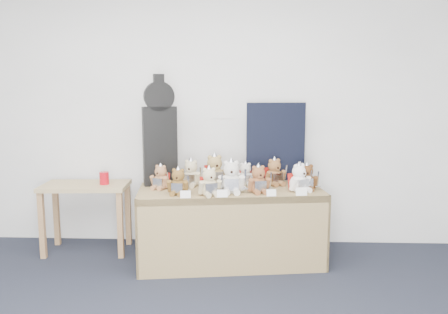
{
  "coord_description": "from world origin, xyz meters",
  "views": [
    {
      "loc": [
        0.67,
        -1.92,
        1.56
      ],
      "look_at": [
        0.51,
        1.84,
        0.99
      ],
      "focal_mm": 35.0,
      "sensor_mm": 36.0,
      "label": 1
    }
  ],
  "objects_px": {
    "teddy_back_centre_right": "(245,175)",
    "teddy_back_right": "(275,173)",
    "red_cup": "(104,178)",
    "teddy_back_centre_left": "(215,172)",
    "teddy_back_left": "(191,174)",
    "display_table": "(231,207)",
    "side_table": "(86,196)",
    "teddy_back_end": "(300,175)",
    "teddy_front_far_right": "(299,179)",
    "teddy_front_centre": "(231,178)",
    "teddy_front_far_left": "(178,183)",
    "teddy_front_right": "(259,180)",
    "teddy_front_left": "(209,183)",
    "teddy_front_end": "(307,178)",
    "guitar_case": "(160,132)",
    "teddy_back_far_left": "(161,178)"
  },
  "relations": [
    {
      "from": "teddy_back_left",
      "to": "teddy_front_far_left",
      "type": "bearing_deg",
      "value": -91.78
    },
    {
      "from": "guitar_case",
      "to": "teddy_back_right",
      "type": "height_order",
      "value": "guitar_case"
    },
    {
      "from": "teddy_back_centre_right",
      "to": "teddy_front_left",
      "type": "bearing_deg",
      "value": -126.67
    },
    {
      "from": "teddy_front_end",
      "to": "teddy_back_left",
      "type": "bearing_deg",
      "value": 174.62
    },
    {
      "from": "teddy_front_centre",
      "to": "red_cup",
      "type": "bearing_deg",
      "value": 159.82
    },
    {
      "from": "side_table",
      "to": "teddy_front_centre",
      "type": "distance_m",
      "value": 1.49
    },
    {
      "from": "teddy_back_far_left",
      "to": "teddy_back_left",
      "type": "bearing_deg",
      "value": 46.55
    },
    {
      "from": "red_cup",
      "to": "teddy_front_left",
      "type": "bearing_deg",
      "value": -23.26
    },
    {
      "from": "teddy_back_end",
      "to": "teddy_front_far_left",
      "type": "bearing_deg",
      "value": 161.02
    },
    {
      "from": "teddy_back_end",
      "to": "teddy_back_centre_left",
      "type": "bearing_deg",
      "value": 142.6
    },
    {
      "from": "teddy_front_far_left",
      "to": "teddy_back_centre_right",
      "type": "relative_size",
      "value": 1.06
    },
    {
      "from": "red_cup",
      "to": "teddy_back_far_left",
      "type": "bearing_deg",
      "value": -20.6
    },
    {
      "from": "side_table",
      "to": "teddy_front_far_right",
      "type": "bearing_deg",
      "value": -11.4
    },
    {
      "from": "display_table",
      "to": "teddy_front_left",
      "type": "relative_size",
      "value": 6.31
    },
    {
      "from": "side_table",
      "to": "display_table",
      "type": "bearing_deg",
      "value": -14.03
    },
    {
      "from": "teddy_back_left",
      "to": "side_table",
      "type": "bearing_deg",
      "value": -175.8
    },
    {
      "from": "side_table",
      "to": "guitar_case",
      "type": "distance_m",
      "value": 0.99
    },
    {
      "from": "teddy_back_far_left",
      "to": "teddy_back_end",
      "type": "bearing_deg",
      "value": 27.44
    },
    {
      "from": "teddy_front_left",
      "to": "teddy_front_right",
      "type": "height_order",
      "value": "same"
    },
    {
      "from": "teddy_back_left",
      "to": "display_table",
      "type": "bearing_deg",
      "value": -14.74
    },
    {
      "from": "teddy_front_centre",
      "to": "teddy_back_far_left",
      "type": "height_order",
      "value": "teddy_front_centre"
    },
    {
      "from": "side_table",
      "to": "teddy_front_far_right",
      "type": "xyz_separation_m",
      "value": [
        2.01,
        -0.29,
        0.25
      ]
    },
    {
      "from": "teddy_front_right",
      "to": "teddy_back_left",
      "type": "xyz_separation_m",
      "value": [
        -0.62,
        0.25,
        0.0
      ]
    },
    {
      "from": "guitar_case",
      "to": "teddy_back_far_left",
      "type": "bearing_deg",
      "value": -100.48
    },
    {
      "from": "red_cup",
      "to": "display_table",
      "type": "bearing_deg",
      "value": -11.88
    },
    {
      "from": "guitar_case",
      "to": "teddy_front_right",
      "type": "height_order",
      "value": "guitar_case"
    },
    {
      "from": "teddy_front_centre",
      "to": "teddy_back_end",
      "type": "height_order",
      "value": "teddy_front_centre"
    },
    {
      "from": "side_table",
      "to": "teddy_back_left",
      "type": "height_order",
      "value": "teddy_back_left"
    },
    {
      "from": "teddy_front_right",
      "to": "teddy_back_centre_right",
      "type": "height_order",
      "value": "teddy_front_right"
    },
    {
      "from": "teddy_back_end",
      "to": "teddy_front_far_right",
      "type": "bearing_deg",
      "value": -138.3
    },
    {
      "from": "teddy_back_centre_right",
      "to": "teddy_back_end",
      "type": "relative_size",
      "value": 1.0
    },
    {
      "from": "teddy_front_left",
      "to": "teddy_back_right",
      "type": "relative_size",
      "value": 0.96
    },
    {
      "from": "teddy_back_right",
      "to": "teddy_back_far_left",
      "type": "bearing_deg",
      "value": 166.03
    },
    {
      "from": "teddy_back_centre_left",
      "to": "display_table",
      "type": "bearing_deg",
      "value": -71.67
    },
    {
      "from": "teddy_back_far_left",
      "to": "red_cup",
      "type": "bearing_deg",
      "value": 178.66
    },
    {
      "from": "teddy_back_centre_right",
      "to": "teddy_front_far_left",
      "type": "bearing_deg",
      "value": -145.6
    },
    {
      "from": "display_table",
      "to": "teddy_back_centre_right",
      "type": "bearing_deg",
      "value": 54.19
    },
    {
      "from": "teddy_back_centre_right",
      "to": "teddy_back_right",
      "type": "height_order",
      "value": "teddy_back_right"
    },
    {
      "from": "teddy_front_left",
      "to": "teddy_back_end",
      "type": "relative_size",
      "value": 1.13
    },
    {
      "from": "red_cup",
      "to": "teddy_back_centre_left",
      "type": "distance_m",
      "value": 1.07
    },
    {
      "from": "teddy_back_centre_right",
      "to": "teddy_front_end",
      "type": "bearing_deg",
      "value": -19.52
    },
    {
      "from": "side_table",
      "to": "teddy_front_left",
      "type": "distance_m",
      "value": 1.34
    },
    {
      "from": "teddy_back_centre_right",
      "to": "guitar_case",
      "type": "bearing_deg",
      "value": -178.29
    },
    {
      "from": "teddy_front_end",
      "to": "teddy_back_right",
      "type": "relative_size",
      "value": 0.93
    },
    {
      "from": "display_table",
      "to": "teddy_back_right",
      "type": "bearing_deg",
      "value": 24.53
    },
    {
      "from": "teddy_front_right",
      "to": "teddy_front_end",
      "type": "height_order",
      "value": "teddy_front_right"
    },
    {
      "from": "teddy_front_far_right",
      "to": "teddy_back_centre_right",
      "type": "height_order",
      "value": "teddy_front_far_right"
    },
    {
      "from": "side_table",
      "to": "teddy_front_right",
      "type": "height_order",
      "value": "teddy_front_right"
    },
    {
      "from": "display_table",
      "to": "red_cup",
      "type": "distance_m",
      "value": 1.27
    },
    {
      "from": "teddy_back_end",
      "to": "guitar_case",
      "type": "bearing_deg",
      "value": 142.05
    }
  ]
}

